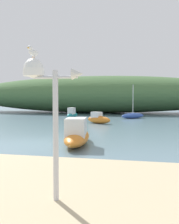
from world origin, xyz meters
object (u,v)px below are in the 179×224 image
(motorboat_by_sandbar, at_px, (72,114))
(motorboat_east_reach, at_px, (77,135))
(sailboat_far_left, at_px, (133,116))
(motorboat_off_point, at_px, (98,119))
(mast_structure, at_px, (43,86))
(seagull_on_radar, at_px, (33,52))

(motorboat_by_sandbar, relative_size, motorboat_east_reach, 0.69)
(motorboat_by_sandbar, bearing_deg, sailboat_far_left, 3.71)
(motorboat_by_sandbar, height_order, motorboat_east_reach, motorboat_east_reach)
(motorboat_by_sandbar, bearing_deg, motorboat_off_point, -55.38)
(motorboat_east_reach, bearing_deg, motorboat_by_sandbar, 106.61)
(motorboat_by_sandbar, relative_size, motorboat_off_point, 1.07)
(motorboat_by_sandbar, bearing_deg, mast_structure, -75.52)
(seagull_on_radar, xyz_separation_m, sailboat_far_left, (1.37, 25.54, -3.09))
(motorboat_east_reach, bearing_deg, mast_structure, -80.85)
(mast_structure, height_order, motorboat_off_point, mast_structure)
(seagull_on_radar, bearing_deg, mast_structure, 4.78)
(mast_structure, bearing_deg, motorboat_east_reach, 99.15)
(motorboat_by_sandbar, relative_size, sailboat_far_left, 0.73)
(seagull_on_radar, relative_size, motorboat_by_sandbar, 0.12)
(seagull_on_radar, distance_m, sailboat_far_left, 25.76)
(mast_structure, height_order, motorboat_east_reach, mast_structure)
(motorboat_by_sandbar, height_order, sailboat_far_left, sailboat_far_left)
(mast_structure, xyz_separation_m, seagull_on_radar, (-0.22, -0.02, 0.74))
(mast_structure, height_order, seagull_on_radar, seagull_on_radar)
(mast_structure, relative_size, motorboat_by_sandbar, 1.02)
(mast_structure, relative_size, sailboat_far_left, 0.75)
(mast_structure, xyz_separation_m, sailboat_far_left, (1.15, 25.52, -2.35))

